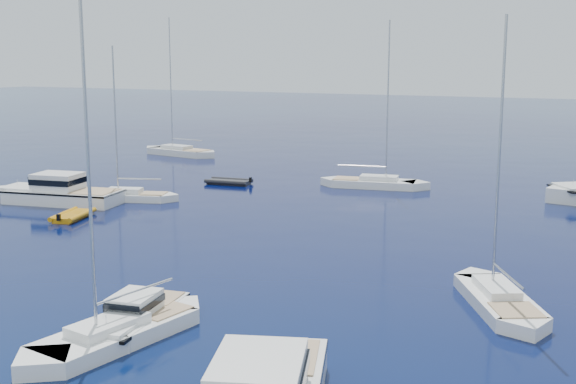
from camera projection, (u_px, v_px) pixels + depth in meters
name	position (u px, v px, depth m)	size (l,w,h in m)	color
motor_cruiser_near	(134.00, 329.00, 31.55)	(2.27, 7.43, 1.95)	white
motor_cruiser_centre	(57.00, 203.00, 58.89)	(3.58, 11.69, 3.07)	white
sailboat_fore	(117.00, 342.00, 30.14)	(2.63, 10.12, 14.88)	white
sailboat_mid_r	(498.00, 307.00, 34.37)	(2.45, 9.42, 13.84)	white
sailboat_mid_l	(129.00, 200.00, 59.99)	(2.27, 8.71, 12.81)	white
sailboat_centre	(374.00, 187.00, 65.88)	(2.68, 10.30, 15.14)	white
sailboat_far_l	(180.00, 155.00, 87.54)	(2.93, 11.28, 16.58)	silver
tender_yellow	(73.00, 218.00, 53.19)	(2.22, 4.13, 0.95)	#C9820B
tender_grey_far	(229.00, 184.00, 67.58)	(2.30, 4.31, 0.95)	black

